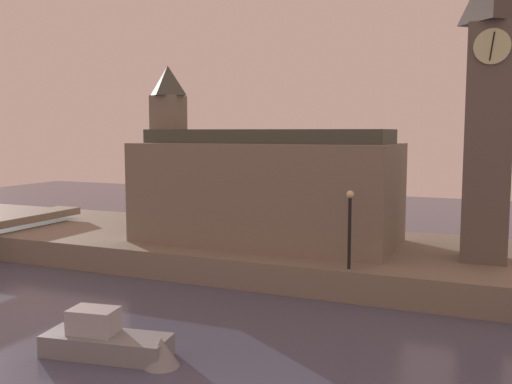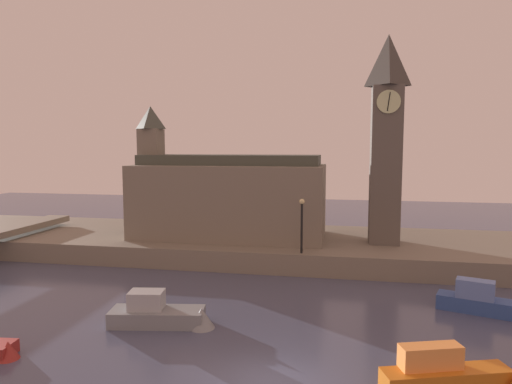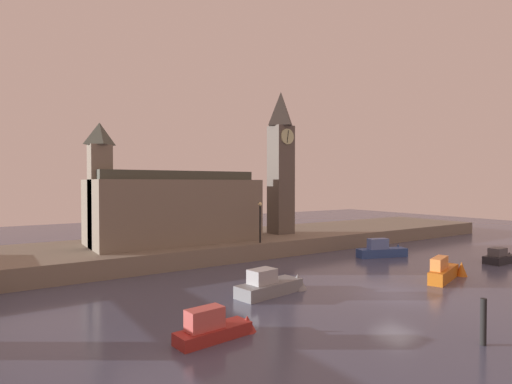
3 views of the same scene
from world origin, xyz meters
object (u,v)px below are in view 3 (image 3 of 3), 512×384
at_px(clock_tower, 281,160).
at_px(boat_patrol_orange, 446,271).
at_px(boat_cruiser_grey, 275,285).
at_px(boat_barge_dark, 502,257).
at_px(parliament_hall, 172,207).
at_px(streetlamp, 260,217).
at_px(boat_tour_blue, 384,250).
at_px(mooring_post_left, 483,322).
at_px(boat_dinghy_red, 219,327).

bearing_deg(clock_tower, boat_patrol_orange, -87.37).
bearing_deg(boat_cruiser_grey, boat_barge_dark, -7.68).
height_order(parliament_hall, boat_cruiser_grey, parliament_hall).
bearing_deg(streetlamp, boat_barge_dark, -38.13).
bearing_deg(boat_tour_blue, mooring_post_left, -130.18).
relative_size(parliament_hall, boat_tour_blue, 2.72).
bearing_deg(streetlamp, boat_cruiser_grey, -119.50).
relative_size(boat_patrol_orange, boat_tour_blue, 0.94).
height_order(boat_dinghy_red, boat_cruiser_grey, boat_cruiser_grey).
relative_size(mooring_post_left, boat_patrol_orange, 0.39).
xyz_separation_m(clock_tower, boat_dinghy_red, (-18.07, -19.20, -8.97)).
relative_size(streetlamp, boat_patrol_orange, 0.71).
bearing_deg(parliament_hall, boat_dinghy_red, -106.26).
relative_size(boat_barge_dark, boat_tour_blue, 0.73).
distance_m(boat_barge_dark, boat_dinghy_red, 29.08).
relative_size(parliament_hall, boat_barge_dark, 3.74).
distance_m(clock_tower, boat_barge_dark, 22.63).
bearing_deg(boat_dinghy_red, boat_cruiser_grey, 34.98).
relative_size(boat_dinghy_red, boat_tour_blue, 0.75).
height_order(streetlamp, boat_barge_dark, streetlamp).
xyz_separation_m(clock_tower, boat_patrol_orange, (0.85, -18.53, -8.85)).
xyz_separation_m(boat_dinghy_red, boat_cruiser_grey, (6.57, 4.59, 0.04)).
bearing_deg(parliament_hall, boat_patrol_orange, -55.13).
distance_m(mooring_post_left, boat_barge_dark, 21.67).
relative_size(clock_tower, boat_tour_blue, 2.75).
relative_size(parliament_hall, boat_patrol_orange, 2.89).
relative_size(boat_patrol_orange, boat_cruiser_grey, 0.96).
distance_m(mooring_post_left, boat_patrol_orange, 12.44).
distance_m(clock_tower, boat_cruiser_grey, 20.62).
distance_m(parliament_hall, boat_cruiser_grey, 15.62).
relative_size(mooring_post_left, boat_tour_blue, 0.36).
bearing_deg(boat_dinghy_red, clock_tower, 46.73).
relative_size(parliament_hall, streetlamp, 4.07).
bearing_deg(boat_dinghy_red, boat_patrol_orange, 2.01).
bearing_deg(boat_tour_blue, streetlamp, 152.45).
xyz_separation_m(boat_barge_dark, boat_cruiser_grey, (-22.47, 3.03, 0.07)).
bearing_deg(streetlamp, boat_dinghy_red, -129.88).
distance_m(streetlamp, boat_dinghy_red, 19.46).
height_order(parliament_hall, mooring_post_left, parliament_hall).
height_order(streetlamp, mooring_post_left, streetlamp).
xyz_separation_m(clock_tower, parliament_hall, (-12.35, 0.41, -4.72)).
bearing_deg(streetlamp, clock_tower, 37.82).
bearing_deg(boat_cruiser_grey, boat_tour_blue, 15.85).
relative_size(boat_dinghy_red, boat_cruiser_grey, 0.76).
height_order(boat_barge_dark, boat_patrol_orange, boat_patrol_orange).
height_order(mooring_post_left, boat_barge_dark, mooring_post_left).
relative_size(clock_tower, boat_dinghy_red, 3.66).
height_order(clock_tower, mooring_post_left, clock_tower).
xyz_separation_m(boat_patrol_orange, boat_tour_blue, (3.90, 8.55, -0.03)).
bearing_deg(mooring_post_left, boat_tour_blue, 49.82).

